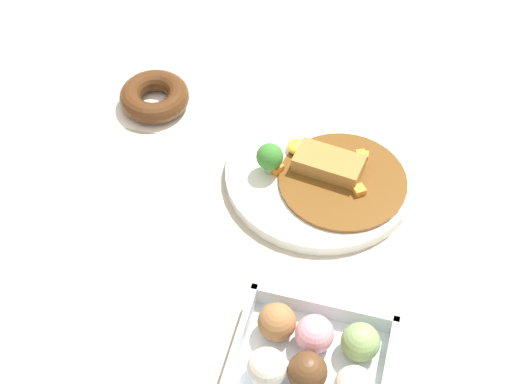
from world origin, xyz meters
TOP-DOWN VIEW (x-y plane):
  - ground_plane at (0.00, 0.00)m, footprint 1.60×1.60m
  - curry_plate at (0.07, 0.14)m, footprint 0.28×0.28m
  - donut_box at (0.13, -0.17)m, footprint 0.19×0.15m
  - chocolate_ring_donut at (-0.22, 0.22)m, footprint 0.12×0.12m

SIDE VIEW (x-z plane):
  - ground_plane at x=0.00m, z-range 0.00..0.00m
  - curry_plate at x=0.07m, z-range -0.02..0.05m
  - chocolate_ring_donut at x=-0.22m, z-range 0.00..0.04m
  - donut_box at x=0.13m, z-range 0.00..0.06m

